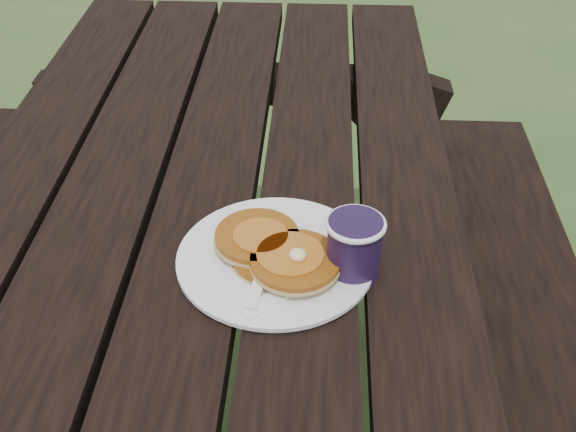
{
  "coord_description": "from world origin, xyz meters",
  "views": [
    {
      "loc": [
        0.17,
        -0.73,
        1.38
      ],
      "look_at": [
        0.13,
        0.02,
        0.8
      ],
      "focal_mm": 45.0,
      "sensor_mm": 36.0,
      "label": 1
    }
  ],
  "objects_px": {
    "plate": "(276,260)",
    "coffee_cup": "(354,244)",
    "pancake_stack": "(277,251)",
    "picnic_table": "(210,426)"
  },
  "relations": [
    {
      "from": "plate",
      "to": "coffee_cup",
      "type": "relative_size",
      "value": 2.99
    },
    {
      "from": "pancake_stack",
      "to": "coffee_cup",
      "type": "height_order",
      "value": "coffee_cup"
    },
    {
      "from": "plate",
      "to": "coffee_cup",
      "type": "distance_m",
      "value": 0.11
    },
    {
      "from": "picnic_table",
      "to": "coffee_cup",
      "type": "height_order",
      "value": "coffee_cup"
    },
    {
      "from": "plate",
      "to": "pancake_stack",
      "type": "bearing_deg",
      "value": -70.82
    },
    {
      "from": "pancake_stack",
      "to": "coffee_cup",
      "type": "distance_m",
      "value": 0.1
    },
    {
      "from": "plate",
      "to": "pancake_stack",
      "type": "distance_m",
      "value": 0.02
    },
    {
      "from": "pancake_stack",
      "to": "coffee_cup",
      "type": "xyz_separation_m",
      "value": [
        0.1,
        -0.01,
        0.02
      ]
    },
    {
      "from": "plate",
      "to": "picnic_table",
      "type": "bearing_deg",
      "value": 173.2
    },
    {
      "from": "picnic_table",
      "to": "plate",
      "type": "distance_m",
      "value": 0.4
    }
  ]
}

